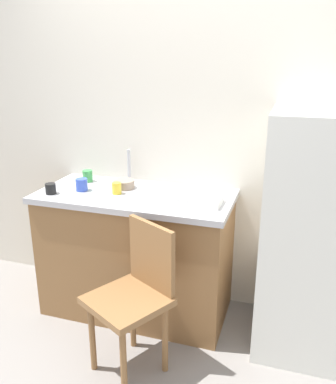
{
  "coord_description": "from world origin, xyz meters",
  "views": [
    {
      "loc": [
        0.69,
        -1.75,
        1.77
      ],
      "look_at": [
        -0.06,
        0.6,
        0.95
      ],
      "focal_mm": 37.85,
      "sensor_mm": 36.0,
      "label": 1
    }
  ],
  "objects_px": {
    "dish_tray": "(199,200)",
    "cup_black": "(51,189)",
    "terracotta_bowl": "(124,184)",
    "cup_yellow": "(117,188)",
    "chair": "(136,292)",
    "refrigerator": "(310,236)",
    "cup_blue": "(82,185)",
    "cup_green": "(88,176)"
  },
  "relations": [
    {
      "from": "cup_blue",
      "to": "chair",
      "type": "bearing_deg",
      "value": -39.96
    },
    {
      "from": "cup_blue",
      "to": "cup_yellow",
      "type": "height_order",
      "value": "cup_blue"
    },
    {
      "from": "chair",
      "to": "terracotta_bowl",
      "type": "relative_size",
      "value": 6.04
    },
    {
      "from": "terracotta_bowl",
      "to": "cup_yellow",
      "type": "distance_m",
      "value": 0.13
    },
    {
      "from": "chair",
      "to": "refrigerator",
      "type": "bearing_deg",
      "value": 59.15
    },
    {
      "from": "refrigerator",
      "to": "cup_black",
      "type": "distance_m",
      "value": 1.69
    },
    {
      "from": "cup_green",
      "to": "cup_black",
      "type": "bearing_deg",
      "value": -106.94
    },
    {
      "from": "refrigerator",
      "to": "cup_yellow",
      "type": "height_order",
      "value": "refrigerator"
    },
    {
      "from": "cup_black",
      "to": "cup_yellow",
      "type": "bearing_deg",
      "value": 17.77
    },
    {
      "from": "cup_green",
      "to": "cup_blue",
      "type": "bearing_deg",
      "value": -72.32
    },
    {
      "from": "cup_green",
      "to": "cup_black",
      "type": "xyz_separation_m",
      "value": [
        -0.1,
        -0.33,
        -0.01
      ]
    },
    {
      "from": "dish_tray",
      "to": "cup_black",
      "type": "xyz_separation_m",
      "value": [
        -1.0,
        -0.12,
        0.01
      ]
    },
    {
      "from": "terracotta_bowl",
      "to": "refrigerator",
      "type": "bearing_deg",
      "value": -4.51
    },
    {
      "from": "chair",
      "to": "dish_tray",
      "type": "relative_size",
      "value": 3.18
    },
    {
      "from": "terracotta_bowl",
      "to": "cup_green",
      "type": "xyz_separation_m",
      "value": [
        -0.32,
        0.06,
        0.01
      ]
    },
    {
      "from": "terracotta_bowl",
      "to": "cup_black",
      "type": "relative_size",
      "value": 2.08
    },
    {
      "from": "chair",
      "to": "cup_black",
      "type": "xyz_separation_m",
      "value": [
        -0.75,
        0.37,
        0.43
      ]
    },
    {
      "from": "dish_tray",
      "to": "cup_black",
      "type": "distance_m",
      "value": 1.0
    },
    {
      "from": "refrigerator",
      "to": "chair",
      "type": "height_order",
      "value": "refrigerator"
    },
    {
      "from": "terracotta_bowl",
      "to": "chair",
      "type": "bearing_deg",
      "value": -62.22
    },
    {
      "from": "chair",
      "to": "cup_yellow",
      "type": "bearing_deg",
      "value": 152.22
    },
    {
      "from": "terracotta_bowl",
      "to": "cup_green",
      "type": "height_order",
      "value": "cup_green"
    },
    {
      "from": "cup_black",
      "to": "cup_green",
      "type": "bearing_deg",
      "value": 73.06
    },
    {
      "from": "refrigerator",
      "to": "chair",
      "type": "bearing_deg",
      "value": -149.9
    },
    {
      "from": "refrigerator",
      "to": "cup_green",
      "type": "bearing_deg",
      "value": 174.1
    },
    {
      "from": "refrigerator",
      "to": "cup_yellow",
      "type": "relative_size",
      "value": 19.08
    },
    {
      "from": "chair",
      "to": "dish_tray",
      "type": "distance_m",
      "value": 0.69
    },
    {
      "from": "refrigerator",
      "to": "cup_blue",
      "type": "distance_m",
      "value": 1.52
    },
    {
      "from": "refrigerator",
      "to": "cup_black",
      "type": "xyz_separation_m",
      "value": [
        -1.67,
        -0.17,
        0.18
      ]
    },
    {
      "from": "terracotta_bowl",
      "to": "cup_yellow",
      "type": "xyz_separation_m",
      "value": [
        0.0,
        -0.13,
        0.01
      ]
    },
    {
      "from": "cup_green",
      "to": "cup_blue",
      "type": "relative_size",
      "value": 1.0
    },
    {
      "from": "cup_yellow",
      "to": "refrigerator",
      "type": "bearing_deg",
      "value": 1.38
    },
    {
      "from": "cup_green",
      "to": "dish_tray",
      "type": "bearing_deg",
      "value": -13.31
    },
    {
      "from": "refrigerator",
      "to": "dish_tray",
      "type": "distance_m",
      "value": 0.7
    },
    {
      "from": "chair",
      "to": "cup_green",
      "type": "relative_size",
      "value": 10.48
    },
    {
      "from": "cup_yellow",
      "to": "dish_tray",
      "type": "bearing_deg",
      "value": -1.89
    },
    {
      "from": "refrigerator",
      "to": "cup_green",
      "type": "height_order",
      "value": "refrigerator"
    },
    {
      "from": "refrigerator",
      "to": "cup_blue",
      "type": "relative_size",
      "value": 17.64
    },
    {
      "from": "cup_yellow",
      "to": "chair",
      "type": "bearing_deg",
      "value": -56.83
    },
    {
      "from": "dish_tray",
      "to": "cup_black",
      "type": "bearing_deg",
      "value": -173.32
    },
    {
      "from": "refrigerator",
      "to": "cup_green",
      "type": "distance_m",
      "value": 1.59
    },
    {
      "from": "cup_green",
      "to": "cup_black",
      "type": "relative_size",
      "value": 1.2
    }
  ]
}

